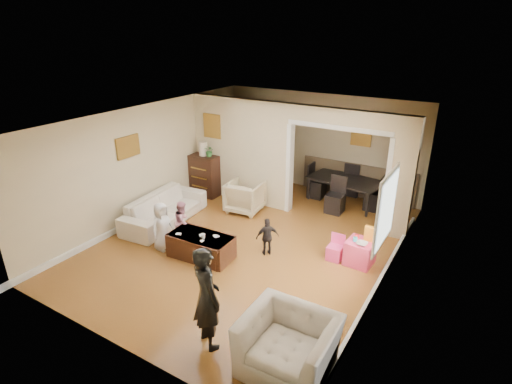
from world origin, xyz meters
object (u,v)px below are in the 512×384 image
Objects in this scene: armchair_back at (245,197)px; dining_table at (344,191)px; dresser at (205,175)px; coffee_table at (201,246)px; child_kneel_a at (162,226)px; play_table at (360,252)px; child_kneel_b at (183,222)px; table_lamp at (203,149)px; cyan_cup at (355,239)px; armchair_front at (288,345)px; coffee_cup at (203,236)px; sofa at (165,209)px; adult_person at (207,298)px; child_toddler at (267,237)px.

dining_table is (1.89, 1.69, -0.06)m from armchair_back.
armchair_back is 0.75× the size of dresser.
child_kneel_a is (-0.85, -0.15, 0.27)m from coffee_table.
play_table is 3.58m from child_kneel_b.
table_lamp is 4.50× the size of cyan_cup.
armchair_front is (3.12, -3.84, 0.01)m from armchair_back.
cyan_cup is (2.51, 1.36, 0.01)m from coffee_cup.
table_lamp is at bearing 1.70° from sofa.
armchair_back is 4.48m from adult_person.
armchair_front is 2.87m from child_toddler.
coffee_table is at bearing -53.51° from dresser.
sofa is 4.98m from armchair_front.
sofa is at bearing -172.45° from play_table.
coffee_table is 2.93m from cyan_cup.
coffee_table is at bearing -153.31° from cyan_cup.
armchair_back is 0.70× the size of armchair_front.
sofa reaches higher than coffee_cup.
armchair_front is at bearing -145.69° from adult_person.
armchair_back is 8.89× the size of coffee_cup.
dresser is 0.88× the size of coffee_table.
child_kneel_b is (-0.80, 0.35, -0.06)m from coffee_cup.
child_toddler is (2.93, -1.80, -0.16)m from dresser.
coffee_table is 2.52× the size of play_table.
dining_table is at bearing -50.27° from sofa.
child_kneel_a is (-2.38, 1.63, -0.28)m from adult_person.
dining_table reaches higher than coffee_table.
dresser is 3.03× the size of table_lamp.
dresser is at bearing -148.36° from dining_table.
cyan_cup is at bearing 90.64° from armchair_front.
armchair_front reaches higher than armchair_back.
coffee_cup is 0.88m from child_kneel_b.
table_lamp is 3.36m from coffee_cup.
sofa is 2.68× the size of armchair_back.
sofa is at bearing 154.93° from coffee_table.
sofa is at bearing 150.18° from armchair_front.
dresser is (-1.47, 0.31, 0.17)m from armchair_back.
play_table is (0.01, 2.96, -0.14)m from armchair_front.
sofa is 1.78× the size of coffee_table.
child_kneel_a is (-3.46, -1.46, -0.01)m from cyan_cup.
armchair_front is 3.14m from coffee_table.
dresser is 5.51m from adult_person.
adult_person is (1.95, -4.01, 0.40)m from armchair_back.
child_toddler reaches higher than sofa.
adult_person is at bearing -80.10° from dining_table.
dresser is 1.09× the size of child_kneel_a.
armchair_front is 0.76× the size of adult_person.
armchair_back is 0.82× the size of child_kneel_a.
child_toddler is at bearing -53.25° from adult_person.
child_kneel_a reaches higher than cyan_cup.
coffee_table is (-2.70, 1.60, -0.15)m from armchair_front.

